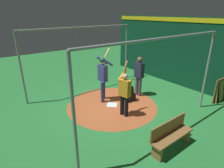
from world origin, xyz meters
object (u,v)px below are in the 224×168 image
Objects in this scene: batter at (103,74)px; visitor at (125,92)px; bat_rack at (221,90)px; baseball_0 at (129,98)px; catcher at (129,93)px; umpire at (139,74)px; home_plate at (112,105)px; bench at (171,135)px.

visitor is (0.10, 1.52, -0.25)m from batter.
bat_rack is 4.03m from baseball_0.
catcher is 0.50× the size of umpire.
baseball_0 is (-1.10, -0.94, -0.91)m from visitor.
visitor is at bearing 82.60° from home_plate.
home_plate is 0.46× the size of catcher.
visitor is 2.23m from bench.
bat_rack is 4.38m from bench.
home_plate is 3.11m from bench.
catcher reaches higher than baseball_0.
bat_rack is 0.80× the size of bench.
catcher is 0.35m from baseball_0.
visitor reaches higher than home_plate.
baseball_0 reaches higher than home_plate.
batter is (0.01, -0.61, 1.19)m from home_plate.
batter is 1.63m from baseball_0.
catcher is (-0.87, 0.08, 0.34)m from home_plate.
bat_rack is at bearing 140.48° from baseball_0.
bat_rack is (-4.19, 1.61, -0.46)m from visitor.
catcher is 12.36× the size of baseball_0.
bench is (0.15, 2.16, -0.52)m from visitor.
baseball_0 is (-0.11, -0.12, -0.31)m from catcher.
baseball_0 is at bearing -134.05° from catcher.
baseball_0 is (-0.99, -0.03, 0.03)m from home_plate.
umpire is 3.62m from bat_rack.
batter is at bearing -93.98° from bench.
bench is at bearing 86.02° from batter.
catcher is at bearing 174.54° from home_plate.
bench is (0.26, 3.68, -0.76)m from batter.
home_plate is 1.34m from batter.
bat_rack is 15.95× the size of baseball_0.
bat_rack is at bearing 148.33° from home_plate.
bat_rack is (-4.09, 3.12, -0.71)m from batter.
bench is 3.37m from baseball_0.
home_plate is 5.68× the size of baseball_0.
umpire is at bearing 161.23° from batter.
batter is 1.91× the size of bat_rack.
umpire reaches higher than baseball_0.
home_plate is at bearing -5.46° from catcher.
batter is at bearing -37.40° from bat_rack.
home_plate is 0.94m from catcher.
batter reaches higher than baseball_0.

